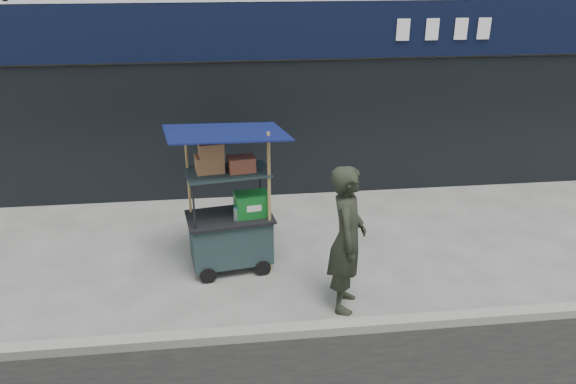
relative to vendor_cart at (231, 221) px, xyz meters
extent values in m
plane|color=#5E5E5A|center=(0.78, -1.42, -0.72)|extent=(80.00, 80.00, 0.00)
cube|color=gray|center=(0.78, -1.62, -0.66)|extent=(80.00, 0.18, 0.12)
cube|color=black|center=(0.78, 2.44, 2.18)|extent=(15.68, 0.06, 0.90)
cube|color=black|center=(0.78, 2.48, 0.48)|extent=(15.68, 0.04, 2.40)
cube|color=#1A2C2D|center=(-0.02, 0.00, -0.27)|extent=(1.16, 0.78, 0.63)
cylinder|color=black|center=(-0.34, -0.38, -0.61)|extent=(0.22, 0.08, 0.21)
cylinder|color=black|center=(0.41, -0.27, -0.61)|extent=(0.22, 0.08, 0.21)
cube|color=black|center=(-0.02, 0.00, 0.06)|extent=(1.24, 0.86, 0.04)
cylinder|color=black|center=(-0.46, -0.34, 0.37)|extent=(0.03, 0.03, 0.67)
cylinder|color=black|center=(0.51, -0.19, 0.37)|extent=(0.03, 0.03, 0.67)
cylinder|color=black|center=(-0.54, 0.19, 0.37)|extent=(0.03, 0.03, 0.67)
cylinder|color=black|center=(0.43, 0.34, 0.37)|extent=(0.03, 0.03, 0.67)
cube|color=#1A2C2D|center=(-0.02, 0.00, 0.71)|extent=(1.16, 0.78, 0.03)
cylinder|color=olive|center=(0.51, -0.19, 0.29)|extent=(0.05, 0.05, 2.02)
cylinder|color=olive|center=(-0.54, 0.19, 0.24)|extent=(0.04, 0.04, 1.93)
cube|color=#0C1646|center=(-0.02, 0.00, 1.25)|extent=(1.67, 1.29, 0.18)
cube|color=#0E5914|center=(0.29, 0.00, 0.23)|extent=(0.49, 0.38, 0.31)
cylinder|color=silver|center=(0.06, -0.17, 0.16)|extent=(0.07, 0.07, 0.18)
cylinder|color=blue|center=(0.06, -0.17, 0.26)|extent=(0.03, 0.03, 0.02)
cube|color=brown|center=(-0.24, 0.01, 0.84)|extent=(0.39, 0.32, 0.22)
cube|color=#9B6443|center=(0.17, -0.01, 0.82)|extent=(0.37, 0.30, 0.20)
cube|color=brown|center=(-0.22, 0.00, 1.04)|extent=(0.34, 0.28, 0.18)
imported|color=black|center=(1.36, -1.09, 0.21)|extent=(0.61, 0.77, 1.86)
camera|label=1|loc=(-0.04, -6.89, 3.37)|focal=35.00mm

